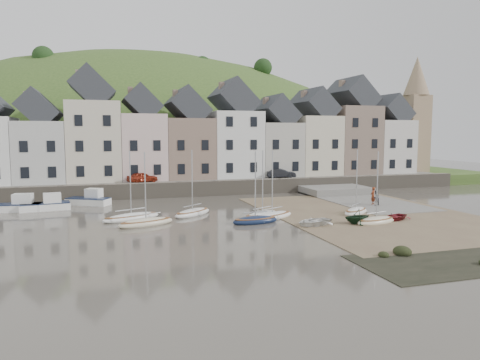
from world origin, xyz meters
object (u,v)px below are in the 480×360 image
object	(u,v)px
car_right	(281,173)
person_dark	(376,198)
person_red	(373,196)
rowboat_red	(396,217)
car_left	(142,177)
rowboat_white	(314,221)
sailboat_0	(131,217)
rowboat_green	(357,216)

from	to	relation	value
car_right	person_dark	bearing A→B (deg)	-155.65
person_red	person_dark	size ratio (longest dim) A/B	1.18
rowboat_red	car_right	distance (m)	22.83
rowboat_red	car_right	world-z (taller)	car_right
car_left	car_right	size ratio (longest dim) A/B	0.96
person_red	car_right	size ratio (longest dim) A/B	0.48
person_red	car_right	bearing A→B (deg)	-104.66
rowboat_white	sailboat_0	bearing A→B (deg)	-132.10
person_dark	car_left	distance (m)	27.46
sailboat_0	person_red	bearing A→B (deg)	1.56
sailboat_0	rowboat_red	bearing A→B (deg)	-17.64
car_right	rowboat_red	bearing A→B (deg)	-166.94
rowboat_white	rowboat_green	distance (m)	3.83
rowboat_green	person_red	world-z (taller)	person_red
rowboat_green	rowboat_red	size ratio (longest dim) A/B	0.86
car_right	sailboat_0	bearing A→B (deg)	136.45
person_dark	car_right	size ratio (longest dim) A/B	0.40
car_left	car_right	distance (m)	18.28
car_right	person_red	bearing A→B (deg)	-154.66
sailboat_0	person_red	distance (m)	24.97
sailboat_0	person_dark	world-z (taller)	sailboat_0
rowboat_white	car_left	size ratio (longest dim) A/B	0.87
car_left	sailboat_0	bearing A→B (deg)	151.92
rowboat_white	rowboat_green	xyz separation A→B (m)	(3.80, -0.45, 0.29)
rowboat_red	person_dark	world-z (taller)	person_dark
sailboat_0	car_right	bearing A→B (deg)	37.20
sailboat_0	rowboat_red	distance (m)	23.23
sailboat_0	car_right	xyz separation A→B (m)	(20.63, 15.66, 1.98)
rowboat_green	car_left	xyz separation A→B (m)	(-15.64, 23.18, 1.55)
rowboat_white	person_red	size ratio (longest dim) A/B	1.76
sailboat_0	car_right	size ratio (longest dim) A/B	1.63
person_red	car_left	distance (m)	27.14
person_red	person_dark	distance (m)	0.72
sailboat_0	car_left	bearing A→B (deg)	81.46
rowboat_white	person_red	distance (m)	13.27
person_dark	rowboat_white	bearing A→B (deg)	12.42
car_left	car_right	world-z (taller)	car_right
sailboat_0	rowboat_red	xyz separation A→B (m)	(22.14, -7.04, 0.09)
sailboat_0	rowboat_green	distance (m)	19.51
rowboat_green	rowboat_white	bearing A→B (deg)	-100.83
sailboat_0	rowboat_green	bearing A→B (deg)	-22.69
rowboat_green	person_red	bearing A→B (deg)	135.56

